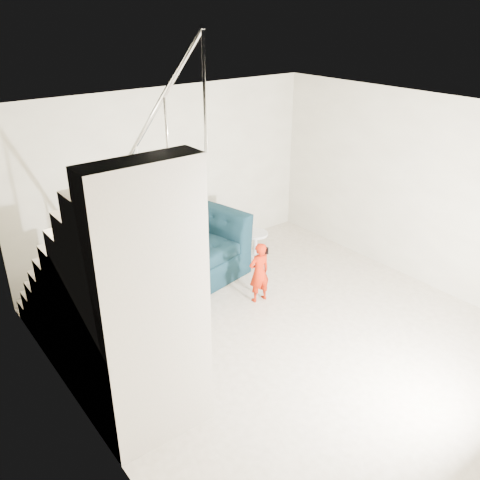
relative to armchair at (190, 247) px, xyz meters
The scene contains 12 objects.
floor 2.15m from the armchair, 87.44° to the right, with size 5.50×5.50×0.00m, color gray.
ceiling 3.06m from the armchair, 87.44° to the right, with size 5.50×5.50×0.00m, color silver.
back_wall 1.10m from the armchair, 81.78° to the left, with size 5.00×5.00×0.00m, color #A69D87.
left_wall 3.31m from the armchair, 138.89° to the right, with size 5.50×5.50×0.00m, color #A69D87.
right_wall 3.45m from the armchair, 38.99° to the right, with size 5.50×5.50×0.00m, color #A69D87.
armchair is the anchor object (origin of this frame).
toddler 1.23m from the armchair, 73.12° to the right, with size 0.32×0.21×0.87m, color #952704.
side_table 1.23m from the armchair, ahead, with size 0.40×0.40×0.40m.
staircase 2.50m from the armchair, 140.90° to the right, with size 1.02×3.03×3.62m.
cushion 0.40m from the armchair, 103.32° to the left, with size 0.43×0.12×0.41m, color black.
throw 0.60m from the armchair, behind, with size 0.05×0.49×0.55m, color black.
phone 1.33m from the armchair, 70.01° to the right, with size 0.02×0.05×0.10m, color black.
Camera 1 is at (-3.65, -3.70, 3.74)m, focal length 38.00 mm.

